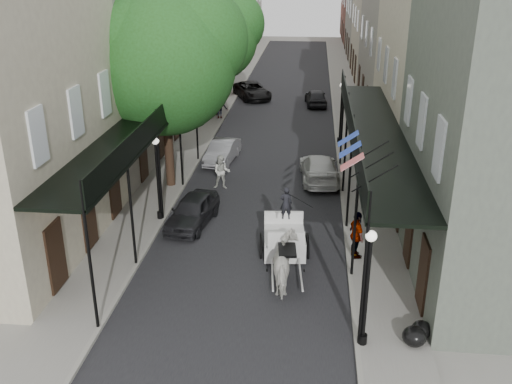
% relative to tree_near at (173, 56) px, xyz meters
% --- Properties ---
extents(ground, '(140.00, 140.00, 0.00)m').
position_rel_tree_near_xyz_m(ground, '(4.20, -10.18, -6.49)').
color(ground, gray).
rests_on(ground, ground).
extents(road, '(8.00, 90.00, 0.01)m').
position_rel_tree_near_xyz_m(road, '(4.20, 9.82, -6.48)').
color(road, black).
rests_on(road, ground).
extents(sidewalk_left, '(2.20, 90.00, 0.12)m').
position_rel_tree_near_xyz_m(sidewalk_left, '(-0.80, 9.82, -6.43)').
color(sidewalk_left, gray).
rests_on(sidewalk_left, ground).
extents(sidewalk_right, '(2.20, 90.00, 0.12)m').
position_rel_tree_near_xyz_m(sidewalk_right, '(9.20, 9.82, -6.43)').
color(sidewalk_right, gray).
rests_on(sidewalk_right, ground).
extents(building_row_left, '(5.00, 80.00, 10.50)m').
position_rel_tree_near_xyz_m(building_row_left, '(-4.40, 19.82, -1.24)').
color(building_row_left, '#BBB396').
rests_on(building_row_left, ground).
extents(building_row_right, '(5.00, 80.00, 10.50)m').
position_rel_tree_near_xyz_m(building_row_right, '(12.80, 19.82, -1.24)').
color(building_row_right, gray).
rests_on(building_row_right, ground).
extents(gallery_left, '(2.20, 18.05, 4.88)m').
position_rel_tree_near_xyz_m(gallery_left, '(-0.59, -3.20, -2.44)').
color(gallery_left, black).
rests_on(gallery_left, sidewalk_left).
extents(gallery_right, '(2.20, 18.05, 4.88)m').
position_rel_tree_near_xyz_m(gallery_right, '(8.99, -3.20, -2.44)').
color(gallery_right, black).
rests_on(gallery_right, sidewalk_right).
extents(tree_near, '(7.31, 6.80, 9.63)m').
position_rel_tree_near_xyz_m(tree_near, '(0.00, 0.00, 0.00)').
color(tree_near, '#382619').
rests_on(tree_near, sidewalk_left).
extents(tree_far, '(6.45, 6.00, 8.61)m').
position_rel_tree_near_xyz_m(tree_far, '(-0.05, 14.00, -0.65)').
color(tree_far, '#382619').
rests_on(tree_far, sidewalk_left).
extents(lamppost_right_near, '(0.32, 0.32, 3.71)m').
position_rel_tree_near_xyz_m(lamppost_right_near, '(8.30, -12.18, -4.44)').
color(lamppost_right_near, black).
rests_on(lamppost_right_near, sidewalk_right).
extents(lamppost_left, '(0.32, 0.32, 3.71)m').
position_rel_tree_near_xyz_m(lamppost_left, '(0.10, -4.18, -4.44)').
color(lamppost_left, black).
rests_on(lamppost_left, sidewalk_left).
extents(lamppost_right_far, '(0.32, 0.32, 3.71)m').
position_rel_tree_near_xyz_m(lamppost_right_far, '(8.30, 7.82, -4.44)').
color(lamppost_right_far, black).
rests_on(lamppost_right_far, sidewalk_right).
extents(horse, '(1.18, 2.25, 1.83)m').
position_rel_tree_near_xyz_m(horse, '(5.90, -9.07, -5.57)').
color(horse, silver).
rests_on(horse, ground).
extents(carriage, '(2.04, 2.82, 3.06)m').
position_rel_tree_near_xyz_m(carriage, '(5.64, -6.23, -5.30)').
color(carriage, black).
rests_on(carriage, ground).
extents(pedestrian_walking, '(0.89, 0.72, 1.74)m').
position_rel_tree_near_xyz_m(pedestrian_walking, '(2.20, -0.16, -5.62)').
color(pedestrian_walking, beige).
rests_on(pedestrian_walking, ground).
extents(pedestrian_sidewalk_left, '(1.17, 0.73, 1.74)m').
position_rel_tree_near_xyz_m(pedestrian_sidewalk_left, '(-0.00, 12.79, -5.50)').
color(pedestrian_sidewalk_left, gray).
rests_on(pedestrian_sidewalk_left, sidewalk_left).
extents(pedestrian_sidewalk_right, '(0.79, 1.19, 1.87)m').
position_rel_tree_near_xyz_m(pedestrian_sidewalk_right, '(8.40, -6.88, -5.43)').
color(pedestrian_sidewalk_right, gray).
rests_on(pedestrian_sidewalk_right, sidewalk_right).
extents(car_left_near, '(2.08, 3.97, 1.29)m').
position_rel_tree_near_xyz_m(car_left_near, '(1.60, -4.42, -5.84)').
color(car_left_near, black).
rests_on(car_left_near, ground).
extents(car_left_mid, '(1.72, 3.82, 1.22)m').
position_rel_tree_near_xyz_m(car_left_mid, '(1.60, 3.82, -5.88)').
color(car_left_mid, gray).
rests_on(car_left_mid, ground).
extents(car_left_far, '(3.90, 5.24, 1.32)m').
position_rel_tree_near_xyz_m(car_left_far, '(1.60, 19.59, -5.83)').
color(car_left_far, black).
rests_on(car_left_far, ground).
extents(car_right_near, '(2.22, 4.68, 1.32)m').
position_rel_tree_near_xyz_m(car_right_near, '(7.03, 1.46, -5.83)').
color(car_right_near, silver).
rests_on(car_right_near, ground).
extents(car_right_far, '(1.91, 3.91, 1.28)m').
position_rel_tree_near_xyz_m(car_right_far, '(6.80, 17.76, -5.85)').
color(car_right_far, black).
rests_on(car_right_far, ground).
extents(trash_bags, '(0.97, 1.12, 0.60)m').
position_rel_tree_near_xyz_m(trash_bags, '(9.91, -11.94, -6.09)').
color(trash_bags, black).
rests_on(trash_bags, sidewalk_right).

